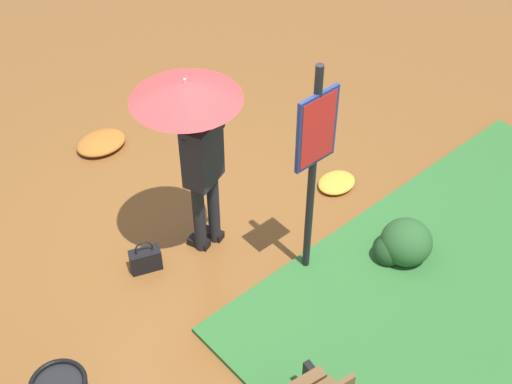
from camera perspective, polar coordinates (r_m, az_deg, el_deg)
name	(u,v)px	position (r m, az deg, el deg)	size (l,w,h in m)	color
ground_plane	(197,238)	(7.03, -5.02, -3.85)	(18.00, 18.00, 0.00)	brown
person_with_umbrella	(194,124)	(5.90, -5.28, 5.74)	(0.96, 0.96, 2.04)	black
info_sign_post	(314,153)	(5.74, 4.94, 3.26)	(0.44, 0.07, 2.30)	black
handbag	(146,260)	(6.71, -9.27, -5.63)	(0.33, 0.24, 0.37)	black
shrub_cluster	(403,244)	(6.80, 12.25, -4.27)	(0.56, 0.51, 0.46)	#285628
leaf_pile_near_person	(101,143)	(8.29, -12.89, 4.08)	(0.61, 0.48, 0.13)	#A86023
leaf_pile_by_bench	(337,183)	(7.60, 6.80, 0.79)	(0.46, 0.36, 0.10)	gold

